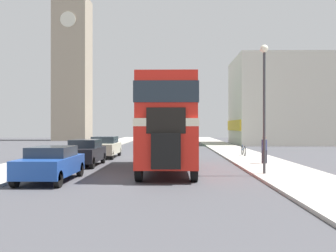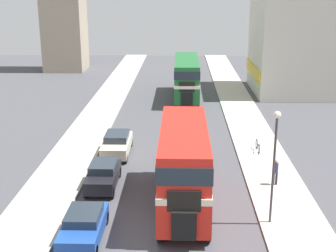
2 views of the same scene
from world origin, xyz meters
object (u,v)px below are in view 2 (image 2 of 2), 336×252
at_px(bus_distant, 186,75).
at_px(bicycle_on_pavement, 258,146).
at_px(car_parked_near, 84,225).
at_px(car_parked_far, 117,144).
at_px(double_decker_bus, 184,160).
at_px(car_parked_mid, 103,175).
at_px(pedestrian_walking, 275,171).
at_px(street_lamp, 275,151).

distance_m(bus_distant, bicycle_on_pavement, 17.73).
bearing_deg(car_parked_near, car_parked_far, 89.94).
distance_m(double_decker_bus, car_parked_mid, 5.68).
bearing_deg(bus_distant, pedestrian_walking, -77.29).
bearing_deg(pedestrian_walking, double_decker_bus, -154.17).
bearing_deg(pedestrian_walking, car_parked_far, 152.49).
bearing_deg(double_decker_bus, street_lamp, -24.46).
height_order(car_parked_far, pedestrian_walking, pedestrian_walking).
bearing_deg(car_parked_far, car_parked_near, -90.06).
bearing_deg(street_lamp, bicycle_on_pavement, 84.54).
relative_size(car_parked_mid, car_parked_far, 0.90).
xyz_separation_m(pedestrian_walking, street_lamp, (-1.13, -4.69, 2.94)).
relative_size(bus_distant, car_parked_far, 2.50).
relative_size(car_parked_near, car_parked_mid, 1.03).
relative_size(bicycle_on_pavement, street_lamp, 0.30).
distance_m(double_decker_bus, car_parked_far, 9.53).
bearing_deg(car_parked_mid, street_lamp, -25.22).
xyz_separation_m(double_decker_bus, car_parked_near, (-4.76, -3.77, -1.91)).
xyz_separation_m(car_parked_near, car_parked_mid, (-0.06, 6.11, 0.03)).
bearing_deg(bus_distant, street_lamp, -81.69).
xyz_separation_m(bus_distant, street_lamp, (4.02, -27.51, 1.44)).
relative_size(car_parked_near, street_lamp, 0.70).
distance_m(pedestrian_walking, street_lamp, 5.65).
relative_size(double_decker_bus, street_lamp, 1.63).
xyz_separation_m(bus_distant, bicycle_on_pavement, (5.03, -16.88, -2.03)).
height_order(double_decker_bus, bus_distant, double_decker_bus).
relative_size(car_parked_far, pedestrian_walking, 2.78).
height_order(pedestrian_walking, street_lamp, street_lamp).
distance_m(car_parked_far, bicycle_on_pavement, 10.20).
xyz_separation_m(car_parked_far, pedestrian_walking, (10.30, -5.36, 0.23)).
xyz_separation_m(bicycle_on_pavement, street_lamp, (-1.02, -10.63, 3.47)).
distance_m(car_parked_mid, bicycle_on_pavement, 12.03).
height_order(double_decker_bus, car_parked_mid, double_decker_bus).
distance_m(bicycle_on_pavement, street_lamp, 11.23).
bearing_deg(bus_distant, double_decker_bus, -90.91).
height_order(car_parked_near, bicycle_on_pavement, car_parked_near).
bearing_deg(bicycle_on_pavement, double_decker_bus, -122.23).
relative_size(double_decker_bus, car_parked_mid, 2.40).
bearing_deg(bus_distant, bicycle_on_pavement, -73.40).
xyz_separation_m(bus_distant, car_parked_mid, (-5.22, -23.16, -1.74)).
distance_m(car_parked_mid, pedestrian_walking, 10.37).
relative_size(bus_distant, car_parked_near, 2.69).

